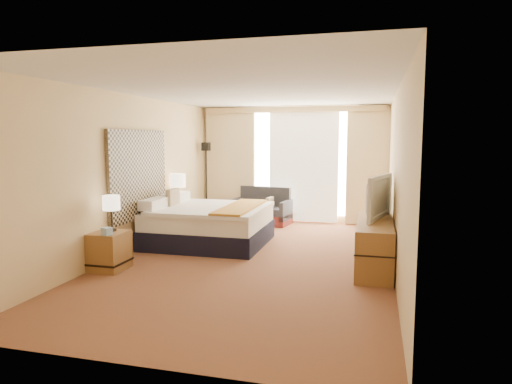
% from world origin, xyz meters
% --- Properties ---
extents(floor, '(4.20, 7.00, 0.02)m').
position_xyz_m(floor, '(0.00, 0.00, 0.00)').
color(floor, '#5B1F1A').
rests_on(floor, ground).
extents(ceiling, '(4.20, 7.00, 0.02)m').
position_xyz_m(ceiling, '(0.00, 0.00, 2.60)').
color(ceiling, silver).
rests_on(ceiling, wall_back).
extents(wall_back, '(4.20, 0.02, 2.60)m').
position_xyz_m(wall_back, '(0.00, 3.50, 1.30)').
color(wall_back, beige).
rests_on(wall_back, ground).
extents(wall_front, '(4.20, 0.02, 2.60)m').
position_xyz_m(wall_front, '(0.00, -3.50, 1.30)').
color(wall_front, beige).
rests_on(wall_front, ground).
extents(wall_left, '(0.02, 7.00, 2.60)m').
position_xyz_m(wall_left, '(-2.10, 0.00, 1.30)').
color(wall_left, beige).
rests_on(wall_left, ground).
extents(wall_right, '(0.02, 7.00, 2.60)m').
position_xyz_m(wall_right, '(2.10, 0.00, 1.30)').
color(wall_right, beige).
rests_on(wall_right, ground).
extents(headboard, '(0.06, 1.85, 1.50)m').
position_xyz_m(headboard, '(-2.06, 0.20, 1.28)').
color(headboard, black).
rests_on(headboard, wall_left).
extents(nightstand_left, '(0.45, 0.52, 0.55)m').
position_xyz_m(nightstand_left, '(-1.87, -1.05, 0.28)').
color(nightstand_left, '#8F5E34').
rests_on(nightstand_left, floor).
extents(nightstand_right, '(0.45, 0.52, 0.55)m').
position_xyz_m(nightstand_right, '(-1.87, 1.45, 0.28)').
color(nightstand_right, '#8F5E34').
rests_on(nightstand_right, floor).
extents(media_dresser, '(0.50, 1.80, 0.70)m').
position_xyz_m(media_dresser, '(1.83, 0.00, 0.35)').
color(media_dresser, '#8F5E34').
rests_on(media_dresser, floor).
extents(window, '(2.30, 0.02, 2.30)m').
position_xyz_m(window, '(0.25, 3.47, 1.32)').
color(window, white).
rests_on(window, wall_back).
extents(curtains, '(4.12, 0.19, 2.56)m').
position_xyz_m(curtains, '(-0.00, 3.39, 1.41)').
color(curtains, beige).
rests_on(curtains, floor).
extents(bed, '(2.01, 1.84, 0.97)m').
position_xyz_m(bed, '(-1.06, 0.85, 0.36)').
color(bed, black).
rests_on(bed, floor).
extents(loveseat, '(1.36, 0.86, 0.80)m').
position_xyz_m(loveseat, '(-0.62, 3.04, 0.26)').
color(loveseat, maroon).
rests_on(loveseat, floor).
extents(floor_lamp, '(0.23, 0.23, 1.80)m').
position_xyz_m(floor_lamp, '(-1.90, 2.97, 1.27)').
color(floor_lamp, black).
rests_on(floor_lamp, floor).
extents(desk_chair, '(0.47, 0.47, 0.96)m').
position_xyz_m(desk_chair, '(1.80, 1.55, 0.43)').
color(desk_chair, black).
rests_on(desk_chair, floor).
extents(lamp_left, '(0.25, 0.25, 0.52)m').
position_xyz_m(lamp_left, '(-1.86, -0.98, 0.96)').
color(lamp_left, black).
rests_on(lamp_left, nightstand_left).
extents(lamp_right, '(0.31, 0.31, 0.66)m').
position_xyz_m(lamp_right, '(-1.92, 1.45, 1.06)').
color(lamp_right, black).
rests_on(lamp_right, nightstand_right).
extents(tissue_box, '(0.14, 0.14, 0.10)m').
position_xyz_m(tissue_box, '(-1.79, -1.23, 0.60)').
color(tissue_box, '#92B9E2').
rests_on(tissue_box, nightstand_left).
extents(telephone, '(0.18, 0.14, 0.07)m').
position_xyz_m(telephone, '(-1.81, 1.60, 0.58)').
color(telephone, black).
rests_on(telephone, nightstand_right).
extents(television, '(0.44, 1.12, 0.64)m').
position_xyz_m(television, '(1.78, 0.24, 1.02)').
color(television, black).
rests_on(television, media_dresser).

